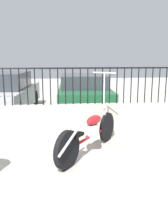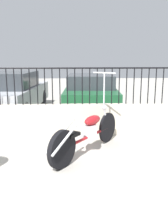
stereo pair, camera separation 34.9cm
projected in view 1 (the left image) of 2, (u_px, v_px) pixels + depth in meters
motorcycle_red at (87, 134)px, 4.73m from camera, size 1.44×1.92×1.55m
car_silver at (3, 94)px, 8.05m from camera, size 2.06×4.32×1.39m
car_green at (83, 92)px, 8.89m from camera, size 1.91×4.31×1.27m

